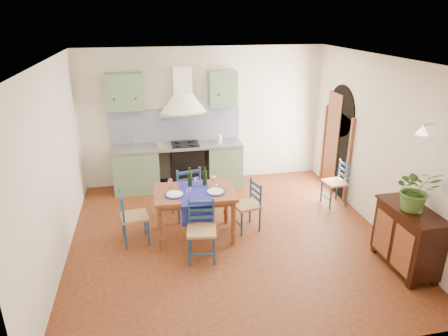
{
  "coord_description": "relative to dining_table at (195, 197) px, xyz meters",
  "views": [
    {
      "loc": [
        -1.19,
        -5.5,
        3.42
      ],
      "look_at": [
        -0.03,
        0.3,
        1.1
      ],
      "focal_mm": 32.0,
      "sensor_mm": 36.0,
      "label": 1
    }
  ],
  "objects": [
    {
      "name": "floor",
      "position": [
        0.52,
        -0.15,
        -0.71
      ],
      "size": [
        5.0,
        5.0,
        0.0
      ],
      "primitive_type": "plane",
      "color": "#441D0E",
      "rests_on": "ground"
    },
    {
      "name": "back_wall",
      "position": [
        0.05,
        2.14,
        0.34
      ],
      "size": [
        5.0,
        0.96,
        2.8
      ],
      "color": "beige",
      "rests_on": "ground"
    },
    {
      "name": "right_wall",
      "position": [
        3.02,
        0.13,
        0.63
      ],
      "size": [
        0.26,
        5.0,
        2.8
      ],
      "color": "beige",
      "rests_on": "ground"
    },
    {
      "name": "left_wall",
      "position": [
        -1.98,
        -0.15,
        0.69
      ],
      "size": [
        0.04,
        5.0,
        2.8
      ],
      "primitive_type": "cube",
      "color": "beige",
      "rests_on": "ground"
    },
    {
      "name": "ceiling",
      "position": [
        0.52,
        -0.15,
        2.09
      ],
      "size": [
        5.0,
        5.0,
        0.01
      ],
      "primitive_type": "cube",
      "color": "white",
      "rests_on": "back_wall"
    },
    {
      "name": "dining_table",
      "position": [
        0.0,
        0.0,
        0.0
      ],
      "size": [
        1.29,
        0.98,
        1.12
      ],
      "color": "brown",
      "rests_on": "ground"
    },
    {
      "name": "chair_near",
      "position": [
        0.01,
        -0.62,
        -0.25
      ],
      "size": [
        0.47,
        0.47,
        0.89
      ],
      "color": "navy",
      "rests_on": "ground"
    },
    {
      "name": "chair_far",
      "position": [
        -0.07,
        0.67,
        -0.2
      ],
      "size": [
        0.54,
        0.54,
        0.98
      ],
      "color": "navy",
      "rests_on": "ground"
    },
    {
      "name": "chair_left",
      "position": [
        -0.99,
        0.0,
        -0.26
      ],
      "size": [
        0.46,
        0.46,
        0.87
      ],
      "color": "navy",
      "rests_on": "ground"
    },
    {
      "name": "chair_right",
      "position": [
        0.88,
        0.07,
        -0.27
      ],
      "size": [
        0.47,
        0.47,
        0.84
      ],
      "color": "navy",
      "rests_on": "ground"
    },
    {
      "name": "chair_spare",
      "position": [
        2.75,
        0.66,
        -0.28
      ],
      "size": [
        0.42,
        0.42,
        0.83
      ],
      "color": "navy",
      "rests_on": "ground"
    },
    {
      "name": "sideboard",
      "position": [
        2.78,
        -1.44,
        -0.2
      ],
      "size": [
        0.5,
        1.05,
        0.94
      ],
      "color": "black",
      "rests_on": "ground"
    },
    {
      "name": "potted_plant",
      "position": [
        2.76,
        -1.46,
        0.53
      ],
      "size": [
        0.67,
        0.62,
        0.6
      ],
      "primitive_type": "imported",
      "rotation": [
        0.0,
        0.0,
        -0.33
      ],
      "color": "#3C6024",
      "rests_on": "sideboard"
    }
  ]
}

